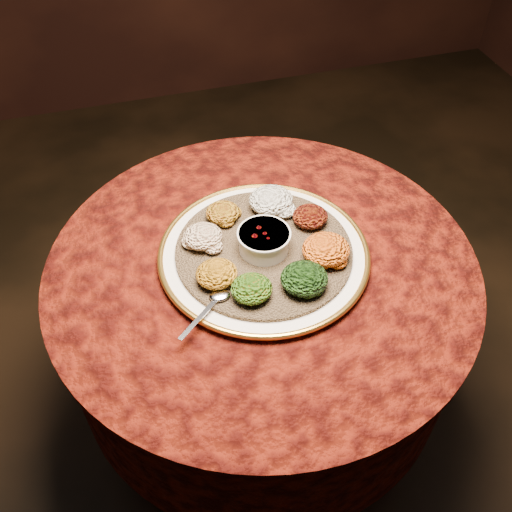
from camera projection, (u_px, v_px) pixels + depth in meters
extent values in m
plane|color=black|center=(260.00, 420.00, 1.79)|extent=(4.00, 4.00, 0.00)
cylinder|color=black|center=(260.00, 417.00, 1.78)|extent=(0.44, 0.44, 0.04)
cylinder|color=black|center=(261.00, 360.00, 1.55)|extent=(0.12, 0.12, 0.68)
cylinder|color=black|center=(262.00, 272.00, 1.29)|extent=(0.80, 0.80, 0.04)
cylinder|color=#490F06|center=(262.00, 312.00, 1.39)|extent=(0.93, 0.93, 0.34)
cylinder|color=#490F06|center=(262.00, 264.00, 1.27)|extent=(0.96, 0.96, 0.01)
cylinder|color=silver|center=(264.00, 255.00, 1.27)|extent=(0.59, 0.59, 0.02)
torus|color=#BE8A2F|center=(264.00, 252.00, 1.26)|extent=(0.47, 0.47, 0.01)
cylinder|color=brown|center=(264.00, 250.00, 1.26)|extent=(0.46, 0.46, 0.01)
cylinder|color=silver|center=(264.00, 241.00, 1.23)|extent=(0.11, 0.11, 0.05)
cylinder|color=silver|center=(264.00, 234.00, 1.22)|extent=(0.12, 0.12, 0.01)
cylinder|color=#560E04|center=(264.00, 236.00, 1.22)|extent=(0.09, 0.09, 0.01)
ellipsoid|color=silver|center=(220.00, 295.00, 1.15)|extent=(0.04, 0.03, 0.01)
cube|color=silver|center=(199.00, 319.00, 1.11)|extent=(0.10, 0.09, 0.00)
ellipsoid|color=silver|center=(271.00, 200.00, 1.33)|extent=(0.10, 0.10, 0.05)
ellipsoid|color=black|center=(310.00, 216.00, 1.29)|extent=(0.08, 0.08, 0.04)
ellipsoid|color=#B06E0E|center=(326.00, 249.00, 1.22)|extent=(0.10, 0.10, 0.05)
ellipsoid|color=black|center=(304.00, 278.00, 1.16)|extent=(0.10, 0.09, 0.05)
ellipsoid|color=#983F09|center=(252.00, 289.00, 1.15)|extent=(0.09, 0.08, 0.04)
ellipsoid|color=#B46F0F|center=(217.00, 274.00, 1.17)|extent=(0.09, 0.08, 0.04)
ellipsoid|color=maroon|center=(203.00, 236.00, 1.25)|extent=(0.09, 0.08, 0.04)
ellipsoid|color=#946911|center=(223.00, 213.00, 1.31)|extent=(0.08, 0.07, 0.04)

